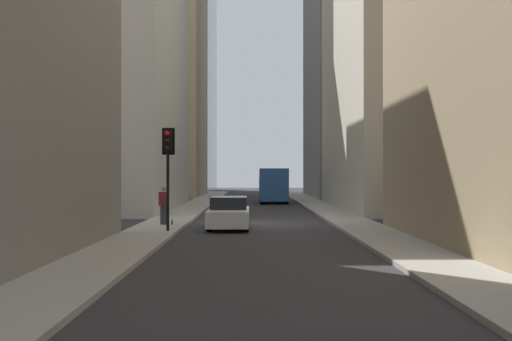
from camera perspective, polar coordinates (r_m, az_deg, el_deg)
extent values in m
plane|color=#302D30|center=(27.68, 0.36, -5.39)|extent=(135.00, 135.00, 0.00)
cube|color=#A8A399|center=(27.98, -8.94, -5.19)|extent=(90.00, 2.20, 0.14)
cube|color=#A8A399|center=(28.10, 9.61, -5.16)|extent=(90.00, 2.20, 0.14)
cube|color=gray|center=(59.54, 10.39, 10.71)|extent=(16.64, 10.00, 27.60)
cube|color=#9E8966|center=(61.25, -10.18, 9.92)|extent=(12.33, 10.00, 26.59)
cube|color=#B7B2A5|center=(40.77, -15.21, 10.72)|extent=(16.54, 10.00, 20.46)
cube|color=#285699|center=(46.37, 1.77, -1.41)|extent=(4.60, 2.25, 2.60)
cube|color=#38383D|center=(49.58, 1.63, -1.74)|extent=(1.90, 2.25, 1.90)
cube|color=black|center=(49.57, 1.63, -1.05)|extent=(1.92, 2.09, 0.64)
cylinder|color=black|center=(49.65, 2.76, -2.61)|extent=(0.88, 0.28, 0.88)
cylinder|color=black|center=(49.58, 0.49, -2.61)|extent=(0.88, 0.28, 0.88)
cylinder|color=black|center=(45.06, 3.09, -2.84)|extent=(0.88, 0.28, 0.88)
cylinder|color=black|center=(44.98, 0.58, -2.85)|extent=(0.88, 0.28, 0.88)
cube|color=silver|center=(25.33, -2.75, -4.67)|extent=(4.30, 1.78, 0.70)
cube|color=black|center=(25.49, -2.73, -3.25)|extent=(2.10, 1.58, 0.54)
cylinder|color=black|center=(23.98, -1.01, -5.41)|extent=(0.64, 0.22, 0.64)
cylinder|color=black|center=(24.05, -4.75, -5.40)|extent=(0.64, 0.22, 0.64)
cylinder|color=black|center=(26.67, -0.95, -4.89)|extent=(0.64, 0.22, 0.64)
cylinder|color=black|center=(26.73, -4.31, -4.88)|extent=(0.64, 0.22, 0.64)
cylinder|color=black|center=(23.22, -8.86, -2.09)|extent=(0.12, 0.12, 3.18)
cube|color=black|center=(23.24, -8.86, 2.94)|extent=(0.28, 0.32, 0.90)
cube|color=black|center=(23.39, -8.80, 2.92)|extent=(0.03, 0.52, 1.10)
sphere|color=red|center=(23.10, -8.91, 3.70)|extent=(0.20, 0.20, 0.20)
sphere|color=black|center=(23.08, -8.91, 2.96)|extent=(0.20, 0.20, 0.20)
sphere|color=black|center=(23.07, -8.92, 2.22)|extent=(0.20, 0.20, 0.20)
cylinder|color=#33333D|center=(26.11, -9.07, -4.45)|extent=(0.16, 0.16, 0.85)
cylinder|color=#33333D|center=(26.14, -9.44, -4.45)|extent=(0.16, 0.16, 0.85)
cube|color=maroon|center=(26.08, -9.25, -2.83)|extent=(0.26, 0.44, 0.63)
sphere|color=#936B4C|center=(26.07, -9.25, -1.81)|extent=(0.22, 0.22, 0.22)
cylinder|color=#236033|center=(26.07, -8.44, -5.17)|extent=(0.07, 0.07, 0.20)
cylinder|color=#236033|center=(26.06, -8.44, -4.88)|extent=(0.03, 0.03, 0.07)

